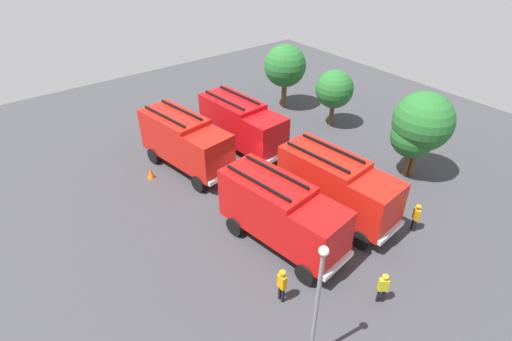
% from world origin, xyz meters
% --- Properties ---
extents(ground_plane, '(49.01, 49.01, 0.00)m').
position_xyz_m(ground_plane, '(0.00, 0.00, 0.00)').
color(ground_plane, '#38383D').
extents(fire_truck_0, '(7.49, 3.62, 3.88)m').
position_xyz_m(fire_truck_0, '(-4.87, -2.21, 2.15)').
color(fire_truck_0, red).
rests_on(fire_truck_0, ground).
extents(fire_truck_1, '(7.47, 3.57, 3.88)m').
position_xyz_m(fire_truck_1, '(4.72, -2.01, 2.15)').
color(fire_truck_1, red).
rests_on(fire_truck_1, ground).
extents(fire_truck_2, '(7.37, 3.23, 3.88)m').
position_xyz_m(fire_truck_2, '(-4.56, 2.25, 2.15)').
color(fire_truck_2, red).
rests_on(fire_truck_2, ground).
extents(fire_truck_3, '(7.42, 3.38, 3.88)m').
position_xyz_m(fire_truck_3, '(4.82, 2.02, 2.15)').
color(fire_truck_3, red).
rests_on(fire_truck_3, ground).
extents(firefighter_0, '(0.48, 0.44, 1.69)m').
position_xyz_m(firefighter_0, '(8.49, 4.58, 0.94)').
color(firefighter_0, black).
rests_on(firefighter_0, ground).
extents(firefighter_1, '(0.45, 0.48, 1.79)m').
position_xyz_m(firefighter_1, '(5.39, 4.50, 1.01)').
color(firefighter_1, black).
rests_on(firefighter_1, ground).
extents(firefighter_2, '(0.42, 0.30, 1.84)m').
position_xyz_m(firefighter_2, '(7.61, -4.42, 1.04)').
color(firefighter_2, black).
rests_on(firefighter_2, ground).
extents(firefighter_3, '(0.45, 0.48, 1.66)m').
position_xyz_m(firefighter_3, '(10.45, -0.87, 0.93)').
color(firefighter_3, black).
rests_on(firefighter_3, ground).
extents(tree_0, '(3.59, 3.59, 5.56)m').
position_xyz_m(tree_0, '(-8.47, 9.70, 3.74)').
color(tree_0, brown).
rests_on(tree_0, ground).
extents(tree_1, '(3.00, 3.00, 4.65)m').
position_xyz_m(tree_1, '(-3.31, 10.37, 3.13)').
color(tree_1, brown).
rests_on(tree_1, ground).
extents(tree_2, '(2.84, 2.84, 4.40)m').
position_xyz_m(tree_2, '(4.87, 8.89, 2.96)').
color(tree_2, brown).
rests_on(tree_2, ground).
extents(tree_3, '(3.78, 3.78, 5.87)m').
position_xyz_m(tree_3, '(5.07, 9.29, 3.95)').
color(tree_3, brown).
rests_on(tree_3, ground).
extents(traffic_cone_0, '(0.48, 0.48, 0.68)m').
position_xyz_m(traffic_cone_0, '(-5.28, -4.78, 0.34)').
color(traffic_cone_0, '#F2600C').
rests_on(traffic_cone_0, ground).
extents(traffic_cone_1, '(0.39, 0.39, 0.56)m').
position_xyz_m(traffic_cone_1, '(1.84, 4.16, 0.28)').
color(traffic_cone_1, '#F2600C').
rests_on(traffic_cone_1, ground).
extents(lamppost, '(0.36, 0.36, 6.11)m').
position_xyz_m(lamppost, '(10.48, -5.33, 3.61)').
color(lamppost, slate).
rests_on(lamppost, ground).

